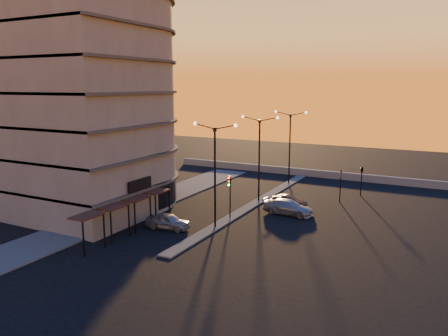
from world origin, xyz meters
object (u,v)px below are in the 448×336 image
Objects in this scene: traffic_light_main at (230,190)px; car_sedan at (288,202)px; streetlamp_mid at (259,152)px; car_wagon at (288,207)px; car_hatchback at (168,221)px.

traffic_light_main is 7.65m from car_sedan.
traffic_light_main is (0.00, -7.13, -2.70)m from streetlamp_mid.
car_hatchback is at bearing 141.50° from car_wagon.
traffic_light_main is 6.47m from car_wagon.
car_sedan is (3.70, 6.31, -2.24)m from traffic_light_main.
streetlamp_mid is 7.62m from traffic_light_main.
streetlamp_mid is 2.41× the size of car_sedan.
car_wagon is at bearing -47.32° from car_hatchback.
car_hatchback is 12.29m from car_wagon.
streetlamp_mid is 6.23m from car_sedan.
streetlamp_mid is 7.27m from car_wagon.
traffic_light_main reaches higher than car_wagon.
traffic_light_main reaches higher than car_sedan.
traffic_light_main is 6.63m from car_hatchback.
streetlamp_mid is at bearing 90.00° from traffic_light_main.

